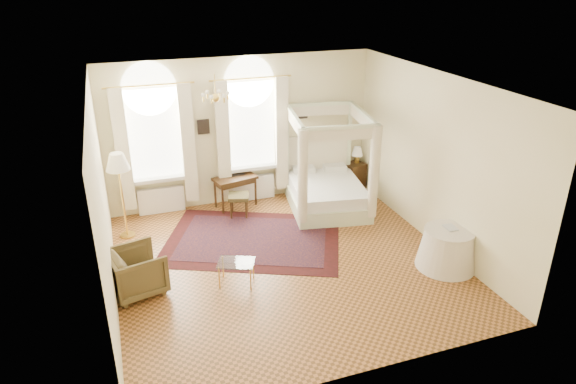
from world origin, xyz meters
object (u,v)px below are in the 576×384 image
nightstand (354,176)px  writing_desk (235,181)px  coffee_table (236,264)px  stool (239,198)px  armchair (137,271)px  floor_lamp (118,166)px  side_table (447,249)px  canopy_bed (327,188)px

nightstand → writing_desk: bearing=-179.7°
coffee_table → stool: bearing=74.6°
stool → writing_desk: bearing=84.3°
nightstand → armchair: size_ratio=0.77×
nightstand → floor_lamp: (-5.40, -0.67, 1.18)m
coffee_table → armchair: bearing=168.9°
writing_desk → side_table: size_ratio=0.96×
floor_lamp → stool: bearing=3.5°
floor_lamp → armchair: bearing=-88.1°
writing_desk → side_table: side_table is taller
nightstand → armchair: bearing=-152.7°
side_table → canopy_bed: bearing=109.7°
canopy_bed → writing_desk: bearing=157.7°
armchair → coffee_table: size_ratio=1.16×
writing_desk → side_table: 4.81m
stool → side_table: 4.45m
stool → armchair: bearing=-136.0°
coffee_table → floor_lamp: 3.14m
canopy_bed → nightstand: (1.07, 0.80, -0.17)m
coffee_table → canopy_bed: bearing=40.5°
canopy_bed → floor_lamp: size_ratio=1.28×
stool → floor_lamp: size_ratio=0.31×
stool → floor_lamp: 2.62m
stool → armchair: 3.21m
writing_desk → stool: size_ratio=1.90×
writing_desk → coffee_table: bearing=-103.8°
stool → coffee_table: 2.64m
writing_desk → coffee_table: (-0.75, -3.05, -0.23)m
writing_desk → armchair: size_ratio=1.21×
canopy_bed → stool: canopy_bed is taller
nightstand → writing_desk: size_ratio=0.64×
canopy_bed → stool: bearing=171.9°
canopy_bed → stool: 1.98m
writing_desk → armchair: 3.62m
armchair → side_table: 5.43m
stool → floor_lamp: (-2.38, -0.14, 1.09)m
armchair → side_table: size_ratio=0.79×
coffee_table → nightstand: bearing=39.5°
coffee_table → side_table: (3.72, -0.72, -0.02)m
canopy_bed → writing_desk: (-1.91, 0.78, 0.11)m
nightstand → coffee_table: 4.82m
nightstand → stool: nightstand is taller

